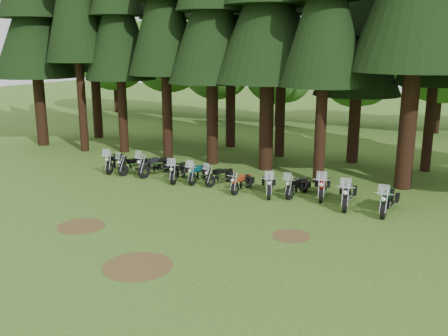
{
  "coord_description": "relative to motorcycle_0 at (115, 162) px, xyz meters",
  "views": [
    {
      "loc": [
        9.61,
        -15.73,
        6.68
      ],
      "look_at": [
        -0.35,
        5.0,
        1.0
      ],
      "focal_mm": 40.0,
      "sensor_mm": 36.0,
      "label": 1
    }
  ],
  "objects": [
    {
      "name": "motorcycle_5",
      "position": [
        6.34,
        0.03,
        -0.07
      ],
      "size": [
        0.89,
        1.94,
        1.25
      ],
      "rotation": [
        0.0,
        0.0,
        -0.34
      ],
      "color": "black",
      "rests_on": "ground"
    },
    {
      "name": "decid_2",
      "position": [
        -3.29,
        19.3,
        4.47
      ],
      "size": [
        6.72,
        6.53,
        8.4
      ],
      "color": "black",
      "rests_on": "ground"
    },
    {
      "name": "dirt_patch_1",
      "position": [
        11.65,
        -4.98,
        -0.48
      ],
      "size": [
        1.4,
        1.4,
        0.01
      ],
      "primitive_type": "cylinder",
      "color": "#4C3D1E",
      "rests_on": "ground"
    },
    {
      "name": "pine_back_4",
      "position": [
        11.18,
        7.77,
        7.77
      ],
      "size": [
        4.94,
        4.94,
        13.78
      ],
      "color": "black",
      "rests_on": "ground"
    },
    {
      "name": "dirt_patch_0",
      "position": [
        4.15,
        -7.48,
        -0.48
      ],
      "size": [
        1.8,
        1.8,
        0.01
      ],
      "primitive_type": "cylinder",
      "color": "#4C3D1E",
      "rests_on": "ground"
    },
    {
      "name": "motorcycle_3",
      "position": [
        4.11,
        -0.23,
        -0.02
      ],
      "size": [
        0.75,
        2.21,
        1.4
      ],
      "rotation": [
        0.0,
        0.0,
        0.22
      ],
      "color": "black",
      "rests_on": "ground"
    },
    {
      "name": "motorcycle_0",
      "position": [
        0.0,
        0.0,
        0.0
      ],
      "size": [
        0.85,
        2.29,
        1.45
      ],
      "rotation": [
        0.0,
        0.0,
        0.25
      ],
      "color": "black",
      "rests_on": "ground"
    },
    {
      "name": "motorcycle_6",
      "position": [
        7.79,
        -0.57,
        -0.08
      ],
      "size": [
        0.34,
        1.96,
        0.8
      ],
      "rotation": [
        0.0,
        0.0,
        -0.08
      ],
      "color": "black",
      "rests_on": "ground"
    },
    {
      "name": "dirt_patch_2",
      "position": [
        8.15,
        -9.48,
        -0.48
      ],
      "size": [
        2.2,
        2.2,
        0.01
      ],
      "primitive_type": "cylinder",
      "color": "#4C3D1E",
      "rests_on": "ground"
    },
    {
      "name": "motorcycle_9",
      "position": [
        11.41,
        0.08,
        0.02
      ],
      "size": [
        0.8,
        2.37,
        1.49
      ],
      "rotation": [
        0.0,
        0.0,
        0.22
      ],
      "color": "black",
      "rests_on": "ground"
    },
    {
      "name": "ground",
      "position": [
        7.15,
        -5.48,
        -0.48
      ],
      "size": [
        120.0,
        120.0,
        0.0
      ],
      "primitive_type": "plane",
      "color": "#385D20",
      "rests_on": "ground"
    },
    {
      "name": "motorcycle_1",
      "position": [
        1.29,
        -0.04,
        -0.04
      ],
      "size": [
        0.97,
        2.04,
        1.32
      ],
      "rotation": [
        0.0,
        0.0,
        -0.36
      ],
      "color": "black",
      "rests_on": "ground"
    },
    {
      "name": "motorcycle_4",
      "position": [
        5.15,
        0.02,
        -0.04
      ],
      "size": [
        0.4,
        2.1,
        1.32
      ],
      "rotation": [
        0.0,
        0.0,
        0.04
      ],
      "color": "black",
      "rests_on": "ground"
    },
    {
      "name": "decid_0",
      "position": [
        -14.95,
        19.78,
        5.42
      ],
      "size": [
        8.0,
        7.78,
        10.0
      ],
      "color": "black",
      "rests_on": "ground"
    },
    {
      "name": "motorcycle_10",
      "position": [
        12.7,
        -0.7,
        0.03
      ],
      "size": [
        0.63,
        2.45,
        1.54
      ],
      "rotation": [
        0.0,
        0.0,
        0.13
      ],
      "color": "black",
      "rests_on": "ground"
    },
    {
      "name": "decid_3",
      "position": [
        2.43,
        19.65,
        4.03
      ],
      "size": [
        6.12,
        5.95,
        7.65
      ],
      "color": "black",
      "rests_on": "ground"
    },
    {
      "name": "decid_4",
      "position": [
        8.73,
        20.84,
        3.89
      ],
      "size": [
        5.93,
        5.76,
        7.41
      ],
      "color": "black",
      "rests_on": "ground"
    },
    {
      "name": "motorcycle_11",
      "position": [
        14.38,
        -0.86,
        0.01
      ],
      "size": [
        0.44,
        2.36,
        1.49
      ],
      "rotation": [
        0.0,
        0.0,
        -0.03
      ],
      "color": "black",
      "rests_on": "ground"
    },
    {
      "name": "decid_1",
      "position": [
        -8.84,
        20.28,
        5.35
      ],
      "size": [
        7.91,
        7.69,
        9.88
      ],
      "color": "black",
      "rests_on": "ground"
    },
    {
      "name": "motorcycle_2",
      "position": [
        2.52,
        0.17,
        0.02
      ],
      "size": [
        0.99,
        2.38,
        1.52
      ],
      "rotation": [
        0.0,
        0.0,
        -0.3
      ],
      "color": "black",
      "rests_on": "ground"
    },
    {
      "name": "motorcycle_7",
      "position": [
        9.11,
        -0.55,
        -0.02
      ],
      "size": [
        1.05,
        2.13,
        1.38
      ],
      "rotation": [
        0.0,
        0.0,
        0.37
      ],
      "color": "black",
      "rests_on": "ground"
    },
    {
      "name": "motorcycle_8",
      "position": [
        10.34,
        -0.14,
        -0.05
      ],
      "size": [
        0.64,
        2.07,
        1.3
      ],
      "rotation": [
        0.0,
        0.0,
        -0.19
      ],
      "color": "black",
      "rests_on": "ground"
    }
  ]
}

